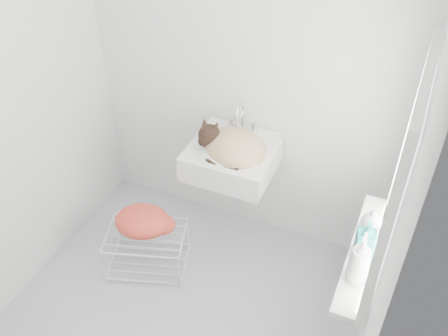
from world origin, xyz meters
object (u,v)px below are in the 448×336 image
at_px(sink, 232,149).
at_px(wire_rack, 147,250).
at_px(bottle_a, 355,279).
at_px(bottle_c, 370,229).
at_px(cat, 232,146).
at_px(bottle_b, 363,254).

bearing_deg(sink, wire_rack, -132.73).
relative_size(wire_rack, bottle_a, 2.20).
bearing_deg(bottle_c, wire_rack, -175.92).
relative_size(sink, cat, 1.17).
bearing_deg(wire_rack, sink, 47.27).
xyz_separation_m(cat, bottle_b, (0.96, -0.55, -0.04)).
relative_size(wire_rack, bottle_c, 3.61).
relative_size(cat, bottle_a, 2.03).
height_order(wire_rack, bottle_c, bottle_c).
height_order(sink, wire_rack, sink).
xyz_separation_m(bottle_b, bottle_c, (0.00, 0.19, 0.00)).
distance_m(sink, bottle_b, 1.13).
bearing_deg(sink, bottle_a, -37.51).
bearing_deg(wire_rack, bottle_c, 4.08).
bearing_deg(sink, cat, -53.68).
height_order(sink, cat, cat).
relative_size(bottle_a, bottle_c, 1.64).
relative_size(cat, bottle_b, 2.22).
distance_m(cat, wire_rack, 0.98).
bearing_deg(bottle_a, bottle_b, 90.00).
bearing_deg(bottle_c, sink, 159.04).
relative_size(sink, bottle_a, 2.37).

